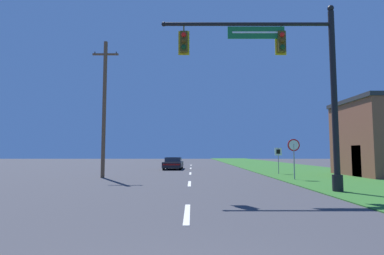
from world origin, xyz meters
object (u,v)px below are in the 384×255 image
at_px(stop_sign, 295,150).
at_px(utility_pole_near, 106,106).
at_px(signal_mast, 295,77).
at_px(route_sign_post, 280,155).
at_px(car_ahead, 175,163).

bearing_deg(stop_sign, utility_pole_near, 172.29).
bearing_deg(signal_mast, utility_pole_near, 144.88).
distance_m(route_sign_post, utility_pole_near, 13.68).
bearing_deg(car_ahead, signal_mast, -70.17).
bearing_deg(route_sign_post, signal_mast, -102.32).
height_order(signal_mast, stop_sign, signal_mast).
distance_m(stop_sign, utility_pole_near, 12.89).
xyz_separation_m(signal_mast, car_ahead, (-6.39, 17.71, -4.41)).
xyz_separation_m(car_ahead, route_sign_post, (8.72, -7.04, 0.92)).
bearing_deg(route_sign_post, stop_sign, -95.14).
distance_m(car_ahead, route_sign_post, 11.24).
bearing_deg(utility_pole_near, stop_sign, -7.71).
bearing_deg(signal_mast, car_ahead, 109.83).
bearing_deg(utility_pole_near, car_ahead, 68.09).
distance_m(signal_mast, route_sign_post, 11.46).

